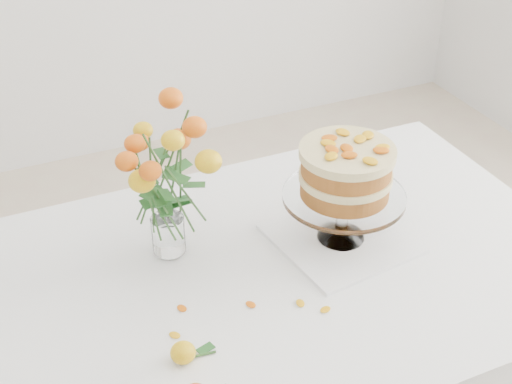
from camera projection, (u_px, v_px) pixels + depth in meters
table at (280, 291)px, 1.70m from camera, size 1.43×0.93×0.76m
napkin at (340, 239)px, 1.73m from camera, size 0.34×0.34×0.01m
cake_stand at (345, 176)px, 1.63m from camera, size 0.29×0.29×0.26m
rose_vase at (163, 169)px, 1.57m from camera, size 0.33×0.33×0.40m
loose_rose_near at (183, 353)px, 1.40m from camera, size 0.09×0.05×0.04m
stray_petal_a at (251, 305)px, 1.54m from camera, size 0.03×0.02×0.00m
stray_petal_b at (300, 303)px, 1.54m from camera, size 0.03×0.02×0.00m
stray_petal_c at (325, 310)px, 1.53m from camera, size 0.03×0.02×0.00m
stray_petal_d at (182, 308)px, 1.53m from camera, size 0.03×0.02×0.00m
stray_petal_e at (175, 335)px, 1.46m from camera, size 0.03×0.02×0.00m
stray_petal_f at (408, 250)px, 1.70m from camera, size 0.03×0.02×0.00m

